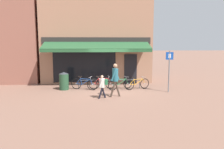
# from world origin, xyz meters

# --- Properties ---
(ground_plane) EXTENTS (160.00, 160.00, 0.00)m
(ground_plane) POSITION_xyz_m (0.00, 0.00, 0.00)
(ground_plane) COLOR brown
(shop_front) EXTENTS (7.90, 4.42, 6.22)m
(shop_front) POSITION_xyz_m (-0.72, 4.12, 3.10)
(shop_front) COLOR #9E7056
(shop_front) RESTS_ON ground_plane
(bike_rack_rail) EXTENTS (3.96, 0.04, 0.57)m
(bike_rack_rail) POSITION_xyz_m (0.05, 0.92, 0.48)
(bike_rack_rail) COLOR #47494F
(bike_rack_rail) RESTS_ON ground_plane
(bicycle_blue) EXTENTS (1.67, 0.73, 0.83)m
(bicycle_blue) POSITION_xyz_m (-1.53, 0.71, 0.37)
(bicycle_blue) COLOR black
(bicycle_blue) RESTS_ON ground_plane
(bicycle_red) EXTENTS (1.72, 0.52, 0.82)m
(bicycle_red) POSITION_xyz_m (-0.40, 0.89, 0.37)
(bicycle_red) COLOR black
(bicycle_red) RESTS_ON ground_plane
(bicycle_green) EXTENTS (1.60, 0.87, 0.79)m
(bicycle_green) POSITION_xyz_m (0.72, 0.65, 0.35)
(bicycle_green) COLOR black
(bicycle_green) RESTS_ON ground_plane
(bicycle_orange) EXTENTS (1.64, 0.73, 0.78)m
(bicycle_orange) POSITION_xyz_m (1.77, 0.60, 0.35)
(bicycle_orange) COLOR black
(bicycle_orange) RESTS_ON ground_plane
(pedestrian_adult) EXTENTS (0.60, 0.49, 1.79)m
(pedestrian_adult) POSITION_xyz_m (0.24, -1.24, 1.11)
(pedestrian_adult) COLOR #47382D
(pedestrian_adult) RESTS_ON ground_plane
(pedestrian_child) EXTENTS (0.50, 0.49, 1.22)m
(pedestrian_child) POSITION_xyz_m (-0.43, -1.50, 0.75)
(pedestrian_child) COLOR black
(pedestrian_child) RESTS_ON ground_plane
(litter_bin) EXTENTS (0.59, 0.59, 1.10)m
(litter_bin) POSITION_xyz_m (-2.77, 0.81, 0.55)
(litter_bin) COLOR #23472D
(litter_bin) RESTS_ON ground_plane
(parking_sign) EXTENTS (0.44, 0.07, 2.41)m
(parking_sign) POSITION_xyz_m (3.47, -0.29, 1.48)
(parking_sign) COLOR slate
(parking_sign) RESTS_ON ground_plane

